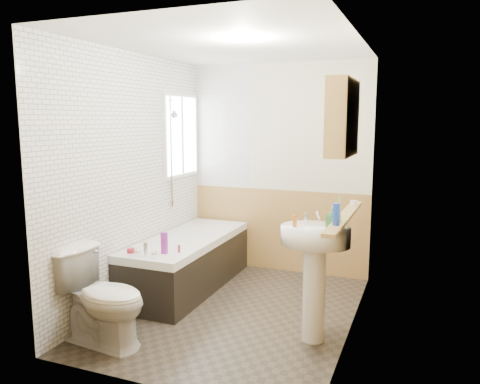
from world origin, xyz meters
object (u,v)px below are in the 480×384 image
object	(u,v)px
bathtub	(188,261)
medicine_cabinet	(342,118)
sink	(315,260)
pine_shelf	(345,217)
toilet	(102,298)

from	to	relation	value
bathtub	medicine_cabinet	xyz separation A→B (m)	(1.74, -0.64, 1.55)
sink	medicine_cabinet	distance (m)	1.17
medicine_cabinet	pine_shelf	bearing A→B (deg)	76.49
bathtub	medicine_cabinet	bearing A→B (deg)	-20.07
sink	medicine_cabinet	size ratio (longest dim) A/B	1.64
medicine_cabinet	sink	bearing A→B (deg)	-151.88
toilet	medicine_cabinet	world-z (taller)	medicine_cabinet
toilet	sink	bearing A→B (deg)	-59.64
toilet	medicine_cabinet	bearing A→B (deg)	-59.19
sink	pine_shelf	bearing A→B (deg)	45.31
toilet	medicine_cabinet	xyz separation A→B (m)	(1.77, 0.79, 1.46)
sink	pine_shelf	world-z (taller)	sink
bathtub	sink	xyz separation A→B (m)	(1.57, -0.73, 0.40)
bathtub	medicine_cabinet	distance (m)	2.42
toilet	medicine_cabinet	size ratio (longest dim) A/B	1.20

